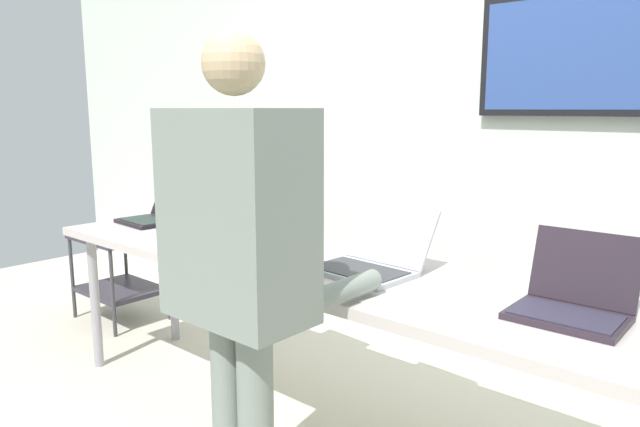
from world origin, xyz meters
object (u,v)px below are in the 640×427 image
object	(u,v)px
laptop_station_1	(252,230)
storage_cart	(119,263)
workbench	(336,279)
laptop_station_2	(373,257)
laptop_station_0	(156,213)
person	(241,255)
laptop_station_3	(574,298)

from	to	relation	value
laptop_station_1	storage_cart	xyz separation A→B (m)	(-1.50, 0.16, -0.45)
workbench	laptop_station_2	world-z (taller)	laptop_station_2
laptop_station_0	storage_cart	bearing A→B (deg)	167.06
workbench	laptop_station_2	xyz separation A→B (m)	(0.15, 0.04, 0.11)
person	storage_cart	size ratio (longest dim) A/B	2.77
laptop_station_3	storage_cart	size ratio (longest dim) A/B	0.56
laptop_station_3	person	size ratio (longest dim) A/B	0.20
laptop_station_0	laptop_station_2	bearing A→B (deg)	-0.70
workbench	laptop_station_3	world-z (taller)	laptop_station_3
laptop_station_0	laptop_station_1	bearing A→B (deg)	0.25
workbench	storage_cart	size ratio (longest dim) A/B	5.45
workbench	person	world-z (taller)	person
laptop_station_1	person	distance (m)	1.00
laptop_station_3	storage_cart	world-z (taller)	laptop_station_3
laptop_station_0	storage_cart	size ratio (longest dim) A/B	0.59
laptop_station_1	laptop_station_2	distance (m)	0.71
laptop_station_1	laptop_station_3	bearing A→B (deg)	-0.99
laptop_station_2	storage_cart	world-z (taller)	laptop_station_2
workbench	laptop_station_1	world-z (taller)	laptop_station_1
workbench	person	distance (m)	0.68
person	workbench	bearing A→B (deg)	103.35
laptop_station_0	laptop_station_1	size ratio (longest dim) A/B	0.82
workbench	laptop_station_0	size ratio (longest dim) A/B	9.23
laptop_station_1	laptop_station_2	bearing A→B (deg)	-1.73
laptop_station_2	storage_cart	distance (m)	2.26
laptop_station_1	laptop_station_3	xyz separation A→B (m)	(1.45, -0.03, -0.00)
workbench	person	xyz separation A→B (m)	(0.15, -0.62, 0.24)
laptop_station_0	person	xyz separation A→B (m)	(1.48, -0.68, 0.14)
laptop_station_0	laptop_station_3	bearing A→B (deg)	-0.56
laptop_station_0	person	size ratio (longest dim) A/B	0.21
laptop_station_2	laptop_station_3	size ratio (longest dim) A/B	1.23
workbench	laptop_station_2	size ratio (longest dim) A/B	7.96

